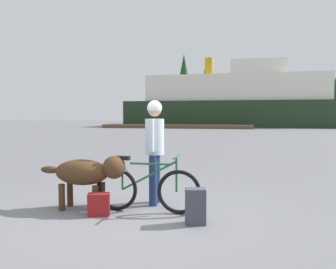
% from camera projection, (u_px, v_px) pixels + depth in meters
% --- Properties ---
extents(ground_plane, '(160.00, 160.00, 0.00)m').
position_uv_depth(ground_plane, '(130.00, 217.00, 4.91)').
color(ground_plane, slate).
extents(bicycle, '(1.69, 0.44, 0.90)m').
position_uv_depth(bicycle, '(146.00, 188.00, 5.13)').
color(bicycle, black).
rests_on(bicycle, ground_plane).
extents(person_cyclist, '(0.32, 0.53, 1.76)m').
position_uv_depth(person_cyclist, '(155.00, 142.00, 5.56)').
color(person_cyclist, navy).
rests_on(person_cyclist, ground_plane).
extents(dog, '(1.46, 0.48, 0.88)m').
position_uv_depth(dog, '(87.00, 173.00, 5.25)').
color(dog, '#472D19').
rests_on(dog, ground_plane).
extents(backpack, '(0.32, 0.25, 0.50)m').
position_uv_depth(backpack, '(195.00, 206.00, 4.57)').
color(backpack, '#3F3F4C').
rests_on(backpack, ground_plane).
extents(handbag_pannier, '(0.36, 0.27, 0.34)m').
position_uv_depth(handbag_pannier, '(99.00, 204.00, 4.97)').
color(handbag_pannier, maroon).
rests_on(handbag_pannier, ground_plane).
extents(dock_pier, '(16.84, 2.70, 0.40)m').
position_uv_depth(dock_pier, '(177.00, 126.00, 37.24)').
color(dock_pier, brown).
rests_on(dock_pier, ground_plane).
extents(ferry_boat, '(27.19, 7.73, 8.80)m').
position_uv_depth(ferry_boat, '(235.00, 102.00, 41.93)').
color(ferry_boat, '#1E331E').
rests_on(ferry_boat, ground_plane).
extents(pine_tree_far_left, '(3.77, 3.77, 12.60)m').
position_uv_depth(pine_tree_far_left, '(184.00, 81.00, 60.20)').
color(pine_tree_far_left, '#4C331E').
rests_on(pine_tree_far_left, ground_plane).
extents(pine_tree_center, '(3.00, 3.00, 10.42)m').
position_uv_depth(pine_tree_center, '(205.00, 88.00, 57.50)').
color(pine_tree_center, '#4C331E').
rests_on(pine_tree_center, ground_plane).
extents(pine_tree_mid_back, '(3.89, 3.89, 9.35)m').
position_uv_depth(pine_tree_mid_back, '(172.00, 90.00, 63.51)').
color(pine_tree_mid_back, '#4C331E').
rests_on(pine_tree_mid_back, ground_plane).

